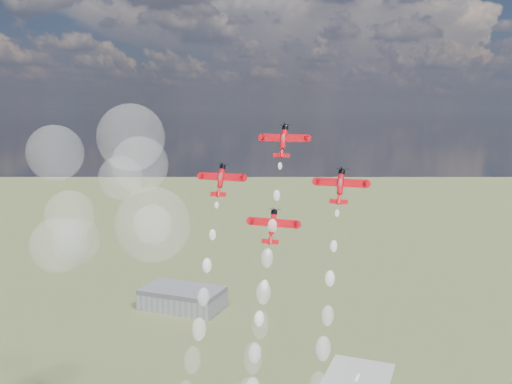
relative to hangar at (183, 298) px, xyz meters
The scene contains 8 objects.
hangar is the anchor object (origin of this frame).
plane_lead 224.57m from the hangar, 53.08° to the right, with size 12.33×5.66×8.39m.
plane_left 214.72m from the hangar, 57.66° to the right, with size 12.33×5.66×8.39m.
plane_right 231.45m from the hangar, 50.28° to the right, with size 12.33×5.66×8.39m.
plane_slot 221.33m from the hangar, 54.49° to the right, with size 12.33×5.66×8.39m.
smoke_trail_lead 220.46m from the hangar, 56.30° to the right, with size 5.51×24.52×54.85m.
smoke_trail_left 213.16m from the hangar, 60.46° to the right, with size 5.66×23.62×53.93m.
drifted_smoke_cloud 191.43m from the hangar, 68.48° to the right, with size 60.71×32.21×53.71m.
Camera 1 is at (40.93, -108.57, 124.54)m, focal length 38.00 mm.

